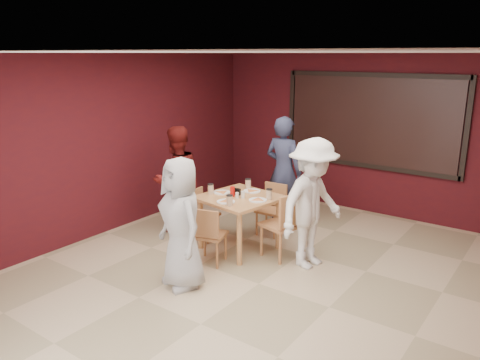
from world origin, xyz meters
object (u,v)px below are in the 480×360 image
Objects in this scene: chair_right at (285,222)px; chair_left at (201,211)px; chair_front at (208,233)px; diner_back at (283,171)px; diner_front at (181,223)px; dining_table at (239,203)px; diner_left at (177,179)px; chair_back at (273,206)px; diner_right at (312,204)px.

chair_left is at bearing -176.27° from chair_right.
chair_front is 2.04m from diner_back.
dining_table is at bearing 115.53° from diner_front.
diner_left is at bearing -178.75° from chair_right.
diner_left is (-1.99, -0.04, 0.30)m from chair_right.
dining_table is 0.76m from chair_left.
diner_front is (0.04, -2.14, 0.36)m from chair_back.
diner_left reaches higher than chair_back.
dining_table is 1.20× the size of chair_right.
diner_back is (-0.03, 1.99, 0.45)m from chair_front.
chair_front reaches higher than chair_left.
diner_back is (-0.10, 0.49, 0.46)m from chair_back.
diner_right is (1.12, 0.10, 0.18)m from dining_table.
diner_front is at bearing -89.00° from chair_back.
chair_left is at bearing 64.52° from diner_back.
diner_back is at bearing 145.90° from diner_left.
diner_back is 1.07× the size of diner_left.
diner_back is 1.76m from diner_left.
chair_back is 0.68m from diner_back.
diner_back is at bearing 101.88° from chair_back.
dining_table is 0.85m from chair_back.
diner_front is at bearing -58.01° from chair_left.
chair_left is 0.44× the size of diner_right.
diner_back is (-0.04, 1.30, 0.21)m from dining_table.
diner_front reaches higher than chair_right.
chair_right is at bearing 101.30° from diner_left.
chair_front is 1.50m from diner_left.
diner_right is at bearing -34.08° from chair_back.
diner_front reaches higher than chair_back.
diner_front reaches higher than chair_front.
diner_back is 1.04× the size of diner_right.
diner_back is 1.67m from diner_right.
chair_front is 1.07m from chair_right.
chair_right is (0.73, 0.08, -0.15)m from dining_table.
diner_right is (1.02, 1.43, 0.06)m from diner_front.
chair_front is at bearing -133.66° from chair_right.
dining_table reaches higher than chair_back.
chair_right is 0.53× the size of diner_back.
diner_back reaches higher than diner_left.
diner_back is (-0.76, 1.22, 0.36)m from chair_right.
diner_back is at bearing 122.04° from chair_right.
dining_table is at bearing -173.91° from chair_right.
chair_back is 0.49× the size of diner_front.
chair_back is at bearing 132.07° from chair_right.
diner_right is (1.06, -0.71, 0.42)m from chair_back.
diner_back is (-0.14, 2.63, 0.10)m from diner_front.
diner_front is 1.93m from diner_left.
diner_right reaches higher than chair_front.
chair_front is 1.44m from diner_right.
chair_front is at bearing -90.94° from dining_table.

